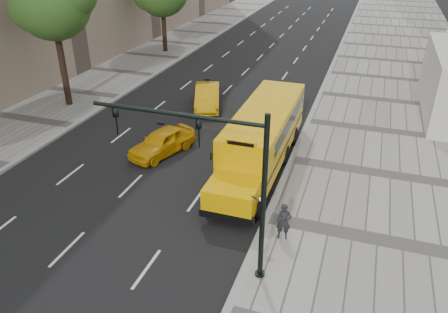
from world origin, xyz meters
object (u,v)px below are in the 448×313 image
(school_bus, at_px, (263,132))
(taxi_far, at_px, (207,96))
(pedestrian, at_px, (284,222))
(traffic_signal, at_px, (223,174))
(taxi_near, at_px, (162,142))
(tree_b, at_px, (52,1))

(school_bus, bearing_deg, taxi_far, 130.37)
(pedestrian, bearing_deg, taxi_far, 111.08)
(traffic_signal, bearing_deg, taxi_far, 112.73)
(traffic_signal, bearing_deg, taxi_near, 128.72)
(school_bus, bearing_deg, tree_b, 166.10)
(tree_b, height_order, pedestrian, tree_b)
(school_bus, distance_m, traffic_signal, 8.87)
(taxi_near, relative_size, traffic_signal, 0.65)
(taxi_far, distance_m, traffic_signal, 16.83)
(taxi_near, relative_size, taxi_far, 0.89)
(tree_b, relative_size, taxi_near, 2.30)
(taxi_far, bearing_deg, taxi_near, -108.07)
(pedestrian, relative_size, traffic_signal, 0.25)
(traffic_signal, bearing_deg, pedestrian, 53.51)
(tree_b, xyz_separation_m, pedestrian, (17.34, -9.87, -6.18))
(school_bus, xyz_separation_m, taxi_near, (-5.53, -0.77, -1.06))
(school_bus, relative_size, traffic_signal, 1.81)
(tree_b, xyz_separation_m, school_bus, (14.91, -3.69, -5.35))
(school_bus, height_order, traffic_signal, traffic_signal)
(taxi_near, distance_m, pedestrian, 9.63)
(pedestrian, height_order, traffic_signal, traffic_signal)
(school_bus, distance_m, taxi_near, 5.69)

